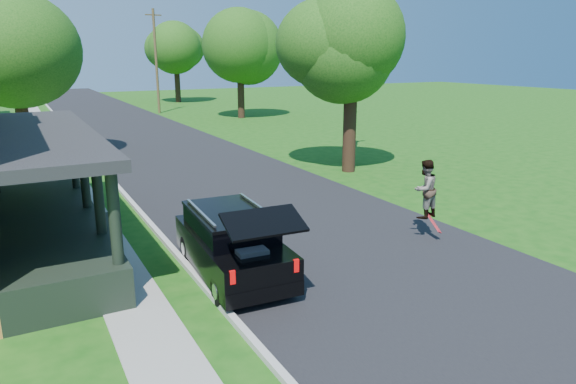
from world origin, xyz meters
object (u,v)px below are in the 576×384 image
skateboarder (425,189)px  tree_right_near (351,45)px  black_suv (232,243)px  utility_pole_near (355,55)px

skateboarder → tree_right_near: tree_right_near is taller
black_suv → skateboarder: size_ratio=2.73×
black_suv → skateboarder: skateboarder is taller
black_suv → tree_right_near: bearing=45.7°
tree_right_near → utility_pole_near: (1.37, 1.62, -0.42)m
tree_right_near → skateboarder: bearing=-110.8°
skateboarder → tree_right_near: (3.13, 8.25, 4.02)m
tree_right_near → black_suv: bearing=-137.5°
utility_pole_near → tree_right_near: bearing=-145.4°
black_suv → tree_right_near: tree_right_near is taller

